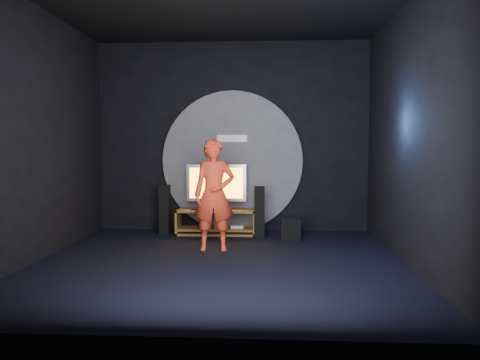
% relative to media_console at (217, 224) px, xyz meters
% --- Properties ---
extents(floor, '(5.00, 5.00, 0.00)m').
position_rel_media_console_xyz_m(floor, '(0.25, -2.05, -0.19)').
color(floor, black).
rests_on(floor, ground).
extents(back_wall, '(5.00, 0.04, 3.50)m').
position_rel_media_console_xyz_m(back_wall, '(0.25, 0.45, 1.56)').
color(back_wall, black).
rests_on(back_wall, ground).
extents(front_wall, '(5.00, 0.04, 3.50)m').
position_rel_media_console_xyz_m(front_wall, '(0.25, -4.55, 1.56)').
color(front_wall, black).
rests_on(front_wall, ground).
extents(left_wall, '(0.04, 5.00, 3.50)m').
position_rel_media_console_xyz_m(left_wall, '(-2.25, -2.05, 1.56)').
color(left_wall, black).
rests_on(left_wall, ground).
extents(right_wall, '(0.04, 5.00, 3.50)m').
position_rel_media_console_xyz_m(right_wall, '(2.75, -2.05, 1.56)').
color(right_wall, black).
rests_on(right_wall, ground).
extents(wall_disc_panel, '(2.60, 0.11, 2.60)m').
position_rel_media_console_xyz_m(wall_disc_panel, '(0.25, 0.39, 1.11)').
color(wall_disc_panel, '#515156').
rests_on(wall_disc_panel, ground).
extents(media_console, '(1.41, 0.45, 0.45)m').
position_rel_media_console_xyz_m(media_console, '(0.00, 0.00, 0.00)').
color(media_console, brown).
rests_on(media_console, ground).
extents(tv, '(1.07, 0.22, 0.80)m').
position_rel_media_console_xyz_m(tv, '(-0.01, 0.07, 0.69)').
color(tv, '#A2A1A8').
rests_on(tv, media_console).
extents(center_speaker, '(0.40, 0.15, 0.15)m').
position_rel_media_console_xyz_m(center_speaker, '(-0.01, -0.09, 0.33)').
color(center_speaker, black).
rests_on(center_speaker, media_console).
extents(remote, '(0.18, 0.05, 0.02)m').
position_rel_media_console_xyz_m(remote, '(-0.33, -0.12, 0.27)').
color(remote, black).
rests_on(remote, media_console).
extents(tower_speaker_left, '(0.18, 0.20, 0.88)m').
position_rel_media_console_xyz_m(tower_speaker_left, '(-0.94, 0.01, 0.25)').
color(tower_speaker_left, black).
rests_on(tower_speaker_left, ground).
extents(tower_speaker_right, '(0.18, 0.20, 0.88)m').
position_rel_media_console_xyz_m(tower_speaker_right, '(0.77, -0.21, 0.25)').
color(tower_speaker_right, black).
rests_on(tower_speaker_right, ground).
extents(subwoofer, '(0.33, 0.33, 0.36)m').
position_rel_media_console_xyz_m(subwoofer, '(1.30, -0.33, -0.01)').
color(subwoofer, black).
rests_on(subwoofer, ground).
extents(player, '(0.65, 0.46, 1.69)m').
position_rel_media_console_xyz_m(player, '(0.11, -1.26, 0.65)').
color(player, red).
rests_on(player, ground).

